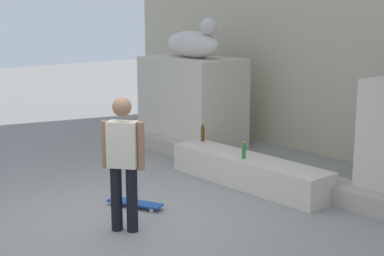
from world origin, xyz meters
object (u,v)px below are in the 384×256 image
at_px(skater, 123,159).
at_px(bottle_green, 244,152).
at_px(bottle_brown, 203,134).
at_px(skateboard, 135,203).
at_px(statue_reclining_left, 193,43).

bearing_deg(skater, bottle_green, -120.96).
height_order(skater, bottle_brown, skater).
relative_size(bottle_green, bottle_brown, 0.83).
distance_m(skateboard, bottle_green, 1.90).
height_order(skater, bottle_green, skater).
relative_size(skater, bottle_brown, 5.23).
xyz_separation_m(statue_reclining_left, skateboard, (2.19, -3.01, -1.99)).
bearing_deg(statue_reclining_left, bottle_green, -17.78).
height_order(statue_reclining_left, skateboard, statue_reclining_left).
bearing_deg(skater, bottle_brown, -97.62).
xyz_separation_m(skateboard, bottle_brown, (-0.93, 2.11, 0.52)).
bearing_deg(skateboard, bottle_brown, -90.06).
distance_m(statue_reclining_left, skater, 4.68).
bearing_deg(skateboard, statue_reclining_left, -77.78).
bearing_deg(bottle_brown, statue_reclining_left, 144.65).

